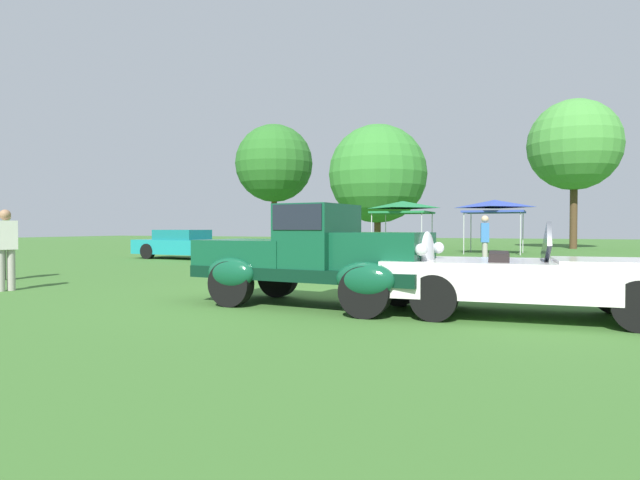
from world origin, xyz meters
TOP-DOWN VIEW (x-y plane):
  - ground_plane at (0.00, 0.00)m, footprint 120.00×120.00m
  - feature_pickup_truck at (0.54, -0.42)m, footprint 4.23×2.10m
  - neighbor_convertible at (3.99, -0.25)m, footprint 4.31×2.04m
  - show_car_teal at (-9.93, 9.99)m, footprint 4.71×2.05m
  - show_car_lime at (-4.06, 11.70)m, footprint 4.05×1.91m
  - spectator_near_truck at (-6.21, -0.94)m, footprint 0.35×0.45m
  - spectator_between_cars at (-8.39, 0.73)m, footprint 0.45×0.45m
  - spectator_by_row at (2.32, 8.78)m, footprint 0.30×0.43m
  - canopy_tent_left_field at (-2.97, 19.30)m, footprint 2.88×2.88m
  - canopy_tent_center_field at (1.59, 19.91)m, footprint 2.91×2.91m
  - treeline_far_left at (-15.64, 28.90)m, footprint 6.02×6.02m
  - treeline_mid_left at (-6.25, 25.57)m, footprint 6.44×6.44m
  - treeline_center at (5.53, 28.24)m, footprint 5.57×5.57m

SIDE VIEW (x-z plane):
  - ground_plane at x=0.00m, z-range 0.00..0.00m
  - neighbor_convertible at x=3.99m, z-range -0.12..1.28m
  - show_car_lime at x=-4.06m, z-range -0.01..1.21m
  - show_car_teal at x=-9.93m, z-range -0.01..1.21m
  - feature_pickup_truck at x=0.54m, z-range 0.01..1.71m
  - spectator_near_truck at x=-6.21m, z-range 0.07..1.76m
  - spectator_between_cars at x=-8.39m, z-range 0.07..1.76m
  - spectator_by_row at x=2.32m, z-range 0.07..1.76m
  - canopy_tent_left_field at x=-2.97m, z-range 1.07..3.78m
  - canopy_tent_center_field at x=1.59m, z-range 1.07..3.78m
  - treeline_mid_left at x=-6.25m, z-range 0.80..8.85m
  - treeline_far_left at x=-15.64m, z-range 1.63..10.96m
  - treeline_center at x=5.53m, z-range 1.79..10.98m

